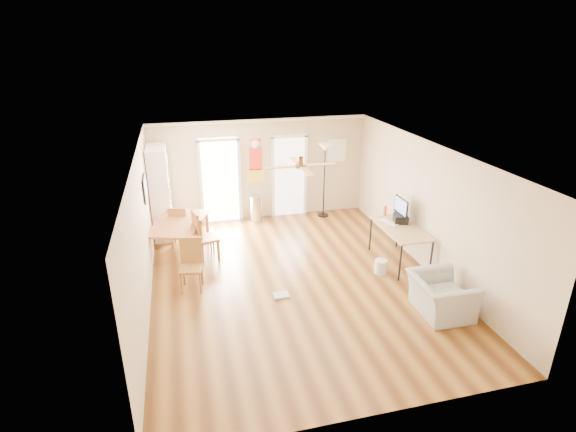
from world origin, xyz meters
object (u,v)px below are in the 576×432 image
object	(u,v)px
dining_table	(180,239)
dining_chair_far	(180,226)
bookshelf	(160,193)
trash_can	(256,209)
wastebasket_a	(381,267)
armchair	(440,296)
dining_chair_right_a	(206,236)
dining_chair_near	(191,266)
printer	(401,219)
computer_desk	(399,245)
dining_chair_right_b	(206,237)
torchiere_lamp	(324,181)

from	to	relation	value
dining_table	dining_chair_far	distance (m)	0.55
bookshelf	dining_chair_far	bearing A→B (deg)	-70.27
trash_can	wastebasket_a	world-z (taller)	trash_can
bookshelf	armchair	bearing A→B (deg)	-54.04
dining_table	dining_chair_right_a	size ratio (longest dim) A/B	1.42
dining_chair_near	armchair	size ratio (longest dim) A/B	0.96
dining_chair_far	printer	xyz separation A→B (m)	(4.59, -1.72, 0.40)
armchair	dining_table	bearing A→B (deg)	54.03
bookshelf	armchair	size ratio (longest dim) A/B	2.11
trash_can	printer	world-z (taller)	printer
bookshelf	dining_chair_right_a	distance (m)	1.85
trash_can	printer	xyz separation A→B (m)	(2.64, -2.72, 0.55)
bookshelf	computer_desk	size ratio (longest dim) A/B	1.45
wastebasket_a	dining_table	bearing A→B (deg)	155.41
trash_can	dining_chair_right_a	bearing A→B (deg)	-127.10
computer_desk	dining_chair_right_b	bearing A→B (deg)	162.92
dining_chair_far	torchiere_lamp	bearing A→B (deg)	-155.25
dining_chair_right_a	wastebasket_a	size ratio (longest dim) A/B	3.87
dining_chair_near	trash_can	size ratio (longest dim) A/B	1.46
dining_chair_right_b	dining_table	bearing A→B (deg)	46.99
trash_can	printer	distance (m)	3.83
dining_chair_right_a	torchiere_lamp	bearing A→B (deg)	-72.89
printer	dining_chair_right_b	bearing A→B (deg)	-175.81
dining_chair_near	printer	bearing A→B (deg)	13.22
trash_can	torchiere_lamp	distance (m)	1.92
bookshelf	armchair	xyz separation A→B (m)	(4.66, -4.54, -0.75)
dining_chair_far	wastebasket_a	size ratio (longest dim) A/B	3.36
dining_chair_right_b	armchair	distance (m)	4.87
computer_desk	printer	xyz separation A→B (m)	(0.12, 0.27, 0.49)
dining_chair_right_b	computer_desk	world-z (taller)	dining_chair_right_b
torchiere_lamp	armchair	size ratio (longest dim) A/B	1.90
torchiere_lamp	wastebasket_a	xyz separation A→B (m)	(0.15, -3.26, -0.84)
dining_chair_right_b	bookshelf	bearing A→B (deg)	13.04
computer_desk	trash_can	bearing A→B (deg)	130.10
dining_chair_near	torchiere_lamp	distance (m)	4.69
dining_chair_right_b	trash_can	size ratio (longest dim) A/B	1.43
dining_table	dining_chair_near	xyz separation A→B (m)	(0.17, -1.50, 0.10)
dining_chair_near	printer	size ratio (longest dim) A/B	3.06
trash_can	wastebasket_a	distance (m)	3.87
armchair	computer_desk	bearing A→B (deg)	-3.44
printer	armchair	world-z (taller)	printer
bookshelf	dining_chair_right_a	world-z (taller)	bookshelf
dining_table	armchair	bearing A→B (deg)	-37.82
dining_chair_right_b	dining_chair_far	distance (m)	0.95
dining_chair_right_b	computer_desk	size ratio (longest dim) A/B	0.65
bookshelf	computer_desk	distance (m)	5.56
trash_can	dining_chair_near	bearing A→B (deg)	-120.46
dining_chair_right_a	printer	size ratio (longest dim) A/B	3.42
computer_desk	wastebasket_a	distance (m)	0.70
torchiere_lamp	printer	bearing A→B (deg)	-72.52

